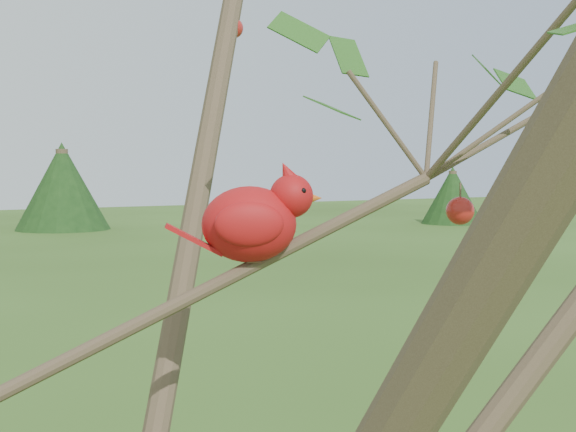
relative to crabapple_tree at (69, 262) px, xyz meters
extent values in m
sphere|color=#A41C16|center=(0.57, 0.05, 0.03)|extent=(0.04, 0.04, 0.04)
sphere|color=#A41C16|center=(0.49, 0.63, 0.37)|extent=(0.04, 0.04, 0.04)
ellipsoid|color=red|center=(0.26, 0.10, 0.02)|extent=(0.15, 0.13, 0.10)
sphere|color=red|center=(0.31, 0.08, 0.06)|extent=(0.07, 0.07, 0.06)
cone|color=red|center=(0.30, 0.08, 0.09)|extent=(0.05, 0.04, 0.04)
cone|color=#D85914|center=(0.33, 0.07, 0.06)|extent=(0.03, 0.03, 0.02)
ellipsoid|color=black|center=(0.32, 0.07, 0.05)|extent=(0.02, 0.03, 0.03)
cube|color=red|center=(0.19, 0.12, 0.00)|extent=(0.08, 0.05, 0.04)
ellipsoid|color=red|center=(0.26, 0.13, 0.03)|extent=(0.09, 0.05, 0.06)
ellipsoid|color=red|center=(0.24, 0.06, 0.03)|extent=(0.09, 0.05, 0.06)
cylinder|color=#463625|center=(6.70, 26.68, -0.75)|extent=(0.41, 0.41, 2.75)
cone|color=#153311|center=(6.70, 26.68, -0.63)|extent=(3.20, 3.20, 2.97)
cylinder|color=#463625|center=(20.09, 22.15, -1.13)|extent=(0.30, 0.30, 1.98)
cone|color=#153311|center=(20.09, 22.15, -1.05)|extent=(2.31, 2.31, 2.15)
camera|label=1|loc=(-0.21, -0.81, 0.10)|focal=50.00mm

